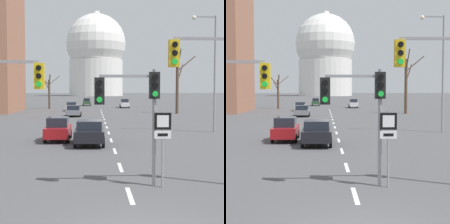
{
  "view_description": "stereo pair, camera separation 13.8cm",
  "coord_description": "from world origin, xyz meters",
  "views": [
    {
      "loc": [
        -1.17,
        -8.72,
        3.48
      ],
      "look_at": [
        -0.47,
        5.8,
        2.62
      ],
      "focal_mm": 60.0,
      "sensor_mm": 36.0,
      "label": 1
    },
    {
      "loc": [
        -1.03,
        -8.72,
        3.48
      ],
      "look_at": [
        -0.47,
        5.8,
        2.62
      ],
      "focal_mm": 60.0,
      "sensor_mm": 36.0,
      "label": 2
    }
  ],
  "objects": [
    {
      "name": "lane_stripe_8",
      "position": [
        0.0,
        39.37,
        0.0
      ],
      "size": [
        0.16,
        2.0,
        0.01
      ],
      "primitive_type": "cube",
      "color": "silver",
      "rests_on": "ground_plane"
    },
    {
      "name": "traffic_signal_near_left",
      "position": [
        -4.51,
        5.31,
        3.62
      ],
      "size": [
        2.39,
        0.34,
        4.77
      ],
      "color": "gray",
      "rests_on": "ground_plane"
    },
    {
      "name": "traffic_signal_centre_tall",
      "position": [
        0.27,
        4.58,
        3.19
      ],
      "size": [
        2.33,
        0.34,
        4.22
      ],
      "color": "gray",
      "rests_on": "ground_plane"
    },
    {
      "name": "bare_tree_left_near",
      "position": [
        -9.34,
        59.93,
        3.16
      ],
      "size": [
        3.14,
        3.08,
        6.33
      ],
      "color": "brown",
      "rests_on": "ground_plane"
    },
    {
      "name": "lane_stripe_3",
      "position": [
        0.0,
        16.87,
        0.0
      ],
      "size": [
        0.16,
        2.0,
        0.01
      ],
      "primitive_type": "cube",
      "color": "silver",
      "rests_on": "ground_plane"
    },
    {
      "name": "capitol_dome",
      "position": [
        0.0,
        213.43,
        24.07
      ],
      "size": [
        34.98,
        34.98,
        49.41
      ],
      "color": "silver",
      "rests_on": "ground_plane"
    },
    {
      "name": "route_sign_post",
      "position": [
        1.26,
        4.37,
        1.87
      ],
      "size": [
        0.6,
        0.08,
        2.72
      ],
      "color": "gray",
      "rests_on": "ground_plane"
    },
    {
      "name": "sedan_far_right",
      "position": [
        -2.79,
        73.29,
        0.85
      ],
      "size": [
        1.7,
        3.94,
        1.66
      ],
      "color": "#2D4C33",
      "rests_on": "ground_plane"
    },
    {
      "name": "lane_stripe_12",
      "position": [
        0.0,
        57.37,
        0.0
      ],
      "size": [
        0.16,
        2.0,
        0.01
      ],
      "primitive_type": "cube",
      "color": "silver",
      "rests_on": "ground_plane"
    },
    {
      "name": "sedan_near_left",
      "position": [
        -4.91,
        53.48,
        0.76
      ],
      "size": [
        1.78,
        4.41,
        1.48
      ],
      "color": "#B7B7BC",
      "rests_on": "ground_plane"
    },
    {
      "name": "lane_stripe_6",
      "position": [
        0.0,
        30.37,
        0.0
      ],
      "size": [
        0.16,
        2.0,
        0.01
      ],
      "primitive_type": "cube",
      "color": "silver",
      "rests_on": "ground_plane"
    },
    {
      "name": "lane_stripe_5",
      "position": [
        0.0,
        25.87,
        0.0
      ],
      "size": [
        0.16,
        2.0,
        0.01
      ],
      "primitive_type": "cube",
      "color": "silver",
      "rests_on": "ground_plane"
    },
    {
      "name": "sedan_far_left",
      "position": [
        4.71,
        63.59,
        0.87
      ],
      "size": [
        1.71,
        4.26,
        1.75
      ],
      "color": "silver",
      "rests_on": "ground_plane"
    },
    {
      "name": "lane_stripe_1",
      "position": [
        0.0,
        7.87,
        0.0
      ],
      "size": [
        0.16,
        2.0,
        0.01
      ],
      "primitive_type": "cube",
      "color": "silver",
      "rests_on": "ground_plane"
    },
    {
      "name": "lane_stripe_9",
      "position": [
        0.0,
        43.87,
        0.0
      ],
      "size": [
        0.16,
        2.0,
        0.01
      ],
      "primitive_type": "cube",
      "color": "silver",
      "rests_on": "ground_plane"
    },
    {
      "name": "traffic_signal_near_right",
      "position": [
        3.23,
        4.49,
        4.23
      ],
      "size": [
        2.74,
        0.34,
        5.55
      ],
      "color": "gray",
      "rests_on": "ground_plane"
    },
    {
      "name": "sedan_mid_centre",
      "position": [
        -1.47,
        14.79,
        0.81
      ],
      "size": [
        1.88,
        4.03,
        1.57
      ],
      "color": "black",
      "rests_on": "ground_plane"
    },
    {
      "name": "lane_stripe_10",
      "position": [
        0.0,
        48.37,
        0.0
      ],
      "size": [
        0.16,
        2.0,
        0.01
      ],
      "primitive_type": "cube",
      "color": "silver",
      "rests_on": "ground_plane"
    },
    {
      "name": "street_lamp_right",
      "position": [
        8.36,
        21.47,
        5.7
      ],
      "size": [
        2.03,
        0.36,
        9.47
      ],
      "color": "gray",
      "rests_on": "ground_plane"
    },
    {
      "name": "lane_stripe_11",
      "position": [
        0.0,
        52.87,
        0.0
      ],
      "size": [
        0.16,
        2.0,
        0.01
      ],
      "primitive_type": "cube",
      "color": "silver",
      "rests_on": "ground_plane"
    },
    {
      "name": "lane_stripe_2",
      "position": [
        0.0,
        12.37,
        0.0
      ],
      "size": [
        0.16,
        2.0,
        0.01
      ],
      "primitive_type": "cube",
      "color": "silver",
      "rests_on": "ground_plane"
    },
    {
      "name": "bare_tree_right_near",
      "position": [
        11.1,
        45.68,
        4.4
      ],
      "size": [
        2.9,
        2.73,
        9.31
      ],
      "color": "brown",
      "rests_on": "ground_plane"
    },
    {
      "name": "sedan_distant_centre",
      "position": [
        -3.64,
        16.91,
        0.81
      ],
      "size": [
        1.68,
        3.91,
        1.62
      ],
      "color": "maroon",
      "rests_on": "ground_plane"
    },
    {
      "name": "lane_stripe_0",
      "position": [
        0.0,
        3.37,
        0.0
      ],
      "size": [
        0.16,
        2.0,
        0.01
      ],
      "primitive_type": "cube",
      "color": "silver",
      "rests_on": "ground_plane"
    },
    {
      "name": "lane_stripe_4",
      "position": [
        0.0,
        21.37,
        0.0
      ],
      "size": [
        0.16,
        2.0,
        0.01
      ],
      "primitive_type": "cube",
      "color": "silver",
      "rests_on": "ground_plane"
    },
    {
      "name": "sedan_near_right",
      "position": [
        -3.86,
        40.25,
        0.74
      ],
      "size": [
        1.98,
        4.02,
        1.46
      ],
      "color": "slate",
      "rests_on": "ground_plane"
    },
    {
      "name": "lane_stripe_7",
      "position": [
        0.0,
        34.87,
        0.0
      ],
      "size": [
        0.16,
        2.0,
        0.01
      ],
      "primitive_type": "cube",
      "color": "silver",
      "rests_on": "ground_plane"
    }
  ]
}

